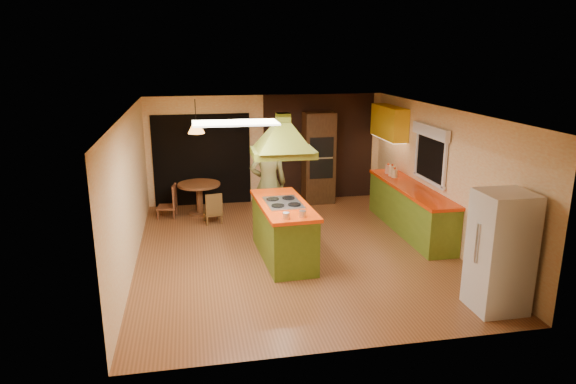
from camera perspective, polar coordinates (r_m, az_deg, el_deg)
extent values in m
plane|color=brown|center=(9.29, 0.69, -6.50)|extent=(6.50, 6.50, 0.00)
plane|color=#FFE6B6|center=(12.02, -2.38, 4.79)|extent=(5.50, 0.00, 5.50)
plane|color=#FFE6B6|center=(5.90, 7.07, -6.77)|extent=(5.50, 0.00, 5.50)
plane|color=#FFE6B6|center=(8.79, -17.14, 0.11)|extent=(0.00, 6.50, 6.50)
plane|color=#FFE6B6|center=(9.81, 16.67, 1.70)|extent=(0.00, 6.50, 6.50)
plane|color=silver|center=(8.67, 0.75, 9.02)|extent=(6.50, 6.50, 0.00)
cube|color=#381E14|center=(12.25, 3.45, 4.97)|extent=(2.64, 0.03, 2.50)
cube|color=black|center=(11.92, -9.52, 3.51)|extent=(2.20, 0.03, 2.10)
cube|color=olive|center=(10.41, 13.37, -1.97)|extent=(0.58, 3.00, 0.86)
cube|color=#E53807|center=(10.29, 13.52, 0.48)|extent=(0.62, 3.05, 0.06)
cube|color=yellow|center=(11.57, 11.17, 7.61)|extent=(0.34, 1.40, 0.70)
cube|color=black|center=(10.08, 15.62, 3.89)|extent=(0.03, 1.16, 0.96)
cube|color=white|center=(9.98, 15.56, 6.53)|extent=(0.10, 1.35, 0.22)
cube|color=white|center=(7.33, -5.88, 7.65)|extent=(1.20, 0.60, 0.03)
cube|color=#59781E|center=(8.81, -0.52, -4.51)|extent=(0.83, 1.93, 0.93)
cube|color=#F84208|center=(8.65, -0.53, -1.43)|extent=(0.90, 2.02, 0.06)
cube|color=silver|center=(8.64, -0.53, -1.19)|extent=(0.62, 0.86, 0.02)
cube|color=#626C1B|center=(8.44, -0.54, 4.37)|extent=(1.04, 0.76, 0.12)
pyramid|color=#626C1B|center=(8.36, -0.55, 7.79)|extent=(1.04, 0.76, 0.45)
cube|color=#626C1B|center=(8.35, -0.55, 8.29)|extent=(0.22, 0.22, 0.14)
imported|color=brown|center=(9.91, -2.20, 0.91)|extent=(0.73, 0.49, 1.97)
cube|color=silver|center=(7.55, 22.54, -6.17)|extent=(0.69, 0.65, 1.68)
cube|color=#432A15|center=(12.00, 3.39, 3.83)|extent=(0.70, 0.58, 2.12)
cube|color=black|center=(11.65, 3.77, 4.98)|extent=(0.55, 0.02, 0.45)
cube|color=black|center=(11.76, 3.73, 2.58)|extent=(0.55, 0.02, 0.45)
cylinder|color=brown|center=(11.28, -9.87, 0.83)|extent=(0.92, 0.92, 0.05)
cylinder|color=brown|center=(11.36, -9.80, -0.74)|extent=(0.14, 0.14, 0.64)
cylinder|color=brown|center=(11.46, -9.73, -2.29)|extent=(0.52, 0.52, 0.05)
cone|color=#FF9E3F|center=(11.04, -10.17, 7.03)|extent=(0.40, 0.40, 0.23)
cylinder|color=beige|center=(11.01, 11.50, 2.31)|extent=(0.18, 0.18, 0.22)
cylinder|color=beige|center=(11.22, 11.06, 2.49)|extent=(0.17, 0.17, 0.18)
cylinder|color=beige|center=(10.89, 11.76, 2.04)|extent=(0.16, 0.16, 0.17)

